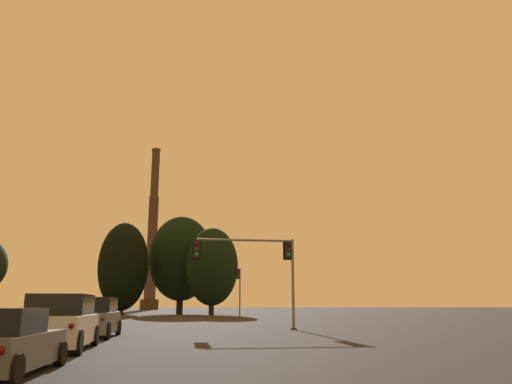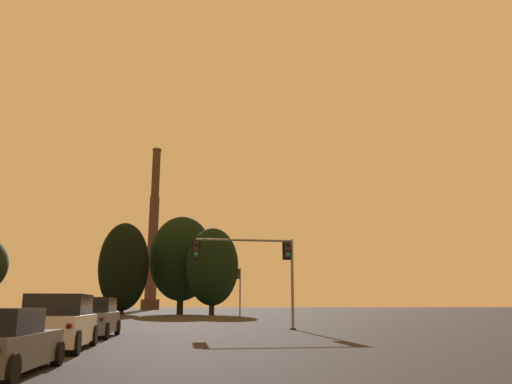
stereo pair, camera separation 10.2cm
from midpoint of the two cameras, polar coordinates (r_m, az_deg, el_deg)
hatchback_left_lane_third at (r=12.73m, az=-27.34°, el=-15.18°), size 2.05×4.16×1.44m
suv_left_lane_second at (r=18.79m, az=-21.62°, el=-13.75°), size 2.20×4.94×1.86m
suv_left_lane_front at (r=25.78m, az=-18.16°, el=-13.51°), size 2.17×4.93×1.86m
traffic_light_far_right at (r=62.77m, az=-2.02°, el=-10.57°), size 0.78×0.50×5.95m
traffic_light_overhead_right at (r=31.74m, az=0.20°, el=-7.66°), size 6.60×0.50×5.61m
smokestack at (r=165.76m, az=-11.83°, el=-5.84°), size 5.83×5.83×52.95m
treeline_center_left at (r=86.09m, az=-8.59°, el=-7.50°), size 10.76×9.69×16.34m
treeline_left_mid at (r=81.60m, az=-14.96°, el=-8.19°), size 7.75×6.98×14.26m
treeline_far_left at (r=77.53m, az=-5.08°, el=-8.47°), size 7.94×7.15×13.18m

